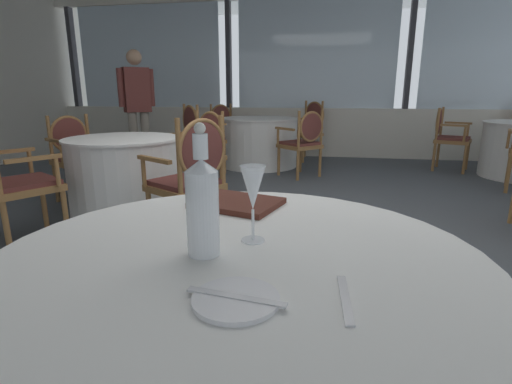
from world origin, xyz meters
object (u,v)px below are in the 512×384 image
object	(u,v)px
dining_chair_0_0	(309,126)
dining_chair_0_2	(199,133)
menu_book	(237,203)
dining_chair_1_3	(192,172)
dining_chair_0_1	(225,126)
dining_chair_1_0	(202,147)
dining_chair_1_1	(76,151)
dining_chair_1_2	(8,176)
diner_person_0	(137,102)
wine_glass	(253,190)
water_bottle	(202,204)
dining_chair_3_2	(447,134)
side_plate	(236,299)
dining_chair_0_3	(304,139)

from	to	relation	value
dining_chair_0_0	dining_chair_0_2	xyz separation A→B (m)	(-1.44, -1.49, 0.00)
menu_book	dining_chair_1_3	distance (m)	1.56
dining_chair_0_1	dining_chair_0_2	xyz separation A→B (m)	(0.02, -1.46, 0.02)
dining_chair_1_0	dining_chair_1_1	size ratio (longest dim) A/B	1.04
dining_chair_1_1	dining_chair_0_0	bearing A→B (deg)	83.77
dining_chair_1_2	dining_chair_1_3	size ratio (longest dim) A/B	0.95
dining_chair_0_0	dining_chair_0_2	size ratio (longest dim) A/B	1.01
dining_chair_0_0	diner_person_0	xyz separation A→B (m)	(-2.45, -1.25, 0.42)
wine_glass	dining_chair_0_2	bearing A→B (deg)	110.57
dining_chair_1_1	water_bottle	bearing A→B (deg)	-19.96
wine_glass	dining_chair_3_2	xyz separation A→B (m)	(1.91, 5.13, -0.35)
side_plate	dining_chair_0_1	size ratio (longest dim) A/B	0.19
dining_chair_3_2	dining_chair_0_3	bearing A→B (deg)	-134.45
side_plate	dining_chair_0_3	bearing A→B (deg)	91.90
water_bottle	dining_chair_0_3	bearing A→B (deg)	90.25
dining_chair_1_1	dining_chair_0_3	bearing A→B (deg)	65.23
dining_chair_1_1	dining_chair_1_3	xyz separation A→B (m)	(1.61, -0.94, 0.03)
dining_chair_3_2	wine_glass	bearing A→B (deg)	-88.56
water_bottle	dining_chair_0_2	bearing A→B (deg)	108.86
dining_chair_0_1	diner_person_0	bearing A→B (deg)	-84.91
wine_glass	dining_chair_0_2	distance (m)	4.51
dining_chair_0_1	dining_chair_1_3	distance (m)	4.04
dining_chair_0_2	dining_chair_1_1	size ratio (longest dim) A/B	1.08
menu_book	dining_chair_3_2	world-z (taller)	dining_chair_3_2
dining_chair_0_0	dining_chair_0_3	xyz separation A→B (m)	(0.02, -1.46, -0.04)
dining_chair_1_2	dining_chair_3_2	bearing A→B (deg)	-16.36
side_plate	dining_chair_0_2	world-z (taller)	dining_chair_0_2
side_plate	dining_chair_1_0	bearing A→B (deg)	109.31
menu_book	dining_chair_1_0	world-z (taller)	dining_chair_1_0
dining_chair_0_1	diner_person_0	world-z (taller)	diner_person_0
menu_book	dining_chair_0_1	distance (m)	5.56
dining_chair_1_1	diner_person_0	distance (m)	1.87
side_plate	dining_chair_1_3	bearing A→B (deg)	111.94
dining_chair_1_2	dining_chair_3_2	distance (m)	5.46
dining_chair_0_3	dining_chair_1_3	bearing A→B (deg)	119.38
dining_chair_1_3	side_plate	bearing A→B (deg)	142.23
dining_chair_0_3	dining_chair_3_2	bearing A→B (deg)	-112.13
wine_glass	menu_book	world-z (taller)	wine_glass
dining_chair_1_1	diner_person_0	xyz separation A→B (m)	(-0.19, 1.80, 0.45)
water_bottle	dining_chair_1_1	xyz separation A→B (m)	(-2.29, 2.76, -0.34)
water_bottle	diner_person_0	bearing A→B (deg)	118.62
diner_person_0	dining_chair_3_2	bearing A→B (deg)	56.19
dining_chair_0_2	dining_chair_1_2	xyz separation A→B (m)	(-0.48, -2.83, -0.03)
diner_person_0	dining_chair_0_3	bearing A→B (deg)	42.69
wine_glass	dining_chair_1_3	xyz separation A→B (m)	(-0.79, 1.71, -0.33)
dining_chair_0_0	dining_chair_0_1	bearing A→B (deg)	-44.71
dining_chair_0_2	dining_chair_1_2	distance (m)	2.87
dining_chair_0_0	dining_chair_0_1	world-z (taller)	dining_chair_0_0
dining_chair_0_3	dining_chair_1_0	xyz separation A→B (m)	(-1.01, -1.25, 0.03)
dining_chair_1_0	dining_chair_1_2	world-z (taller)	dining_chair_1_0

